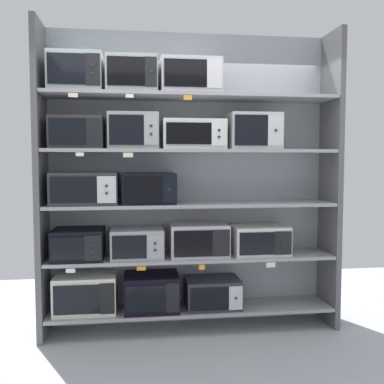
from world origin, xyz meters
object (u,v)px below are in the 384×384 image
microwave_7 (85,188)px  microwave_1 (151,292)px  microwave_10 (133,131)px  microwave_13 (76,73)px  microwave_0 (86,294)px  microwave_12 (253,132)px  microwave_6 (259,240)px  microwave_14 (132,76)px  microwave_15 (190,78)px  microwave_3 (79,244)px  microwave_9 (77,133)px  microwave_4 (137,243)px  microwave_11 (193,135)px  microwave_8 (149,188)px  microwave_2 (212,293)px  microwave_5 (198,240)px

microwave_7 → microwave_1: bearing=0.0°
microwave_10 → microwave_13: size_ratio=0.97×
microwave_0 → microwave_12: (1.53, -0.00, 1.46)m
microwave_6 → microwave_14: microwave_14 is taller
microwave_0 → microwave_6: (1.60, -0.00, 0.45)m
microwave_0 → microwave_1: 0.59m
microwave_6 → microwave_12: bearing=-179.9°
microwave_0 → microwave_13: size_ratio=1.21×
microwave_0 → microwave_13: microwave_13 is taller
microwave_6 → microwave_15: size_ratio=0.96×
microwave_12 → microwave_1: bearing=180.0°
microwave_3 → microwave_9: bearing=-3.2°
microwave_0 → microwave_1: bearing=0.0°
microwave_3 → microwave_10: size_ratio=1.00×
microwave_4 → microwave_12: (1.06, -0.00, 1.01)m
microwave_6 → microwave_10: bearing=-180.0°
microwave_0 → microwave_12: 2.11m
microwave_3 → microwave_15: size_ratio=0.84×
microwave_1 → microwave_14: 1.95m
microwave_11 → microwave_13: size_ratio=1.24×
microwave_0 → microwave_11: 1.73m
microwave_1 → microwave_4: size_ratio=1.05×
microwave_8 → microwave_10: 0.53m
microwave_8 → microwave_11: (0.40, 0.00, 0.48)m
microwave_11 → microwave_12: size_ratio=1.21×
microwave_3 → microwave_10: (0.49, -0.00, 1.00)m
microwave_3 → microwave_8: size_ratio=0.94×
microwave_7 → microwave_14: bearing=-0.0°
microwave_2 → microwave_8: (-0.58, -0.00, 0.98)m
microwave_0 → microwave_8: microwave_8 is taller
microwave_13 → microwave_15: bearing=0.0°
microwave_4 → microwave_9: 1.11m
microwave_11 → microwave_12: (0.55, -0.00, 0.03)m
microwave_11 → microwave_14: microwave_14 is taller
microwave_9 → microwave_13: bearing=172.3°
microwave_4 → microwave_14: size_ratio=1.06×
microwave_6 → microwave_9: 1.92m
microwave_4 → microwave_5: 0.56m
microwave_6 → microwave_7: (-1.59, -0.00, 0.50)m
microwave_3 → microwave_10: 1.12m
microwave_5 → microwave_12: microwave_12 is taller
microwave_1 → microwave_15: 1.98m
microwave_1 → microwave_15: bearing=-0.0°
microwave_8 → microwave_11: size_ratio=0.84×
microwave_9 → microwave_15: 1.11m
microwave_4 → microwave_7: bearing=-180.0°
microwave_10 → microwave_15: size_ratio=0.83×
microwave_6 → microwave_11: size_ratio=0.91×
microwave_11 → microwave_15: microwave_15 is taller
microwave_1 → microwave_9: 1.58m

